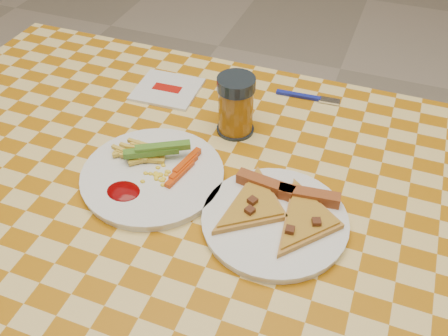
{
  "coord_description": "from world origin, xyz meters",
  "views": [
    {
      "loc": [
        0.23,
        -0.5,
        1.34
      ],
      "look_at": [
        0.01,
        0.08,
        0.78
      ],
      "focal_mm": 40.0,
      "sensor_mm": 36.0,
      "label": 1
    }
  ],
  "objects_px": {
    "plate_right": "(275,222)",
    "drink_glass": "(236,106)",
    "table": "(202,237)",
    "plate_left": "(153,176)"
  },
  "relations": [
    {
      "from": "table",
      "to": "drink_glass",
      "type": "height_order",
      "value": "drink_glass"
    },
    {
      "from": "plate_right",
      "to": "drink_glass",
      "type": "relative_size",
      "value": 1.93
    },
    {
      "from": "plate_right",
      "to": "table",
      "type": "bearing_deg",
      "value": -176.99
    },
    {
      "from": "table",
      "to": "plate_left",
      "type": "xyz_separation_m",
      "value": [
        -0.1,
        0.03,
        0.08
      ]
    },
    {
      "from": "table",
      "to": "plate_left",
      "type": "bearing_deg",
      "value": 162.75
    },
    {
      "from": "table",
      "to": "plate_right",
      "type": "height_order",
      "value": "plate_right"
    },
    {
      "from": "table",
      "to": "plate_right",
      "type": "bearing_deg",
      "value": 3.01
    },
    {
      "from": "plate_right",
      "to": "drink_glass",
      "type": "bearing_deg",
      "value": 124.18
    },
    {
      "from": "plate_right",
      "to": "drink_glass",
      "type": "height_order",
      "value": "drink_glass"
    },
    {
      "from": "plate_left",
      "to": "drink_glass",
      "type": "xyz_separation_m",
      "value": [
        0.09,
        0.17,
        0.05
      ]
    }
  ]
}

